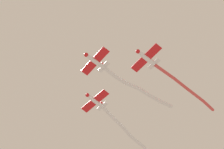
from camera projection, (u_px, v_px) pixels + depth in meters
airplane_lead at (95, 61)px, 66.82m from camera, size 7.54×6.18×1.97m
smoke_trail_lead at (139, 89)px, 70.79m from camera, size 9.87×17.65×1.96m
airplane_left_wing at (146, 58)px, 66.40m from camera, size 7.51×6.20×1.97m
smoke_trail_left_wing at (186, 88)px, 71.30m from camera, size 11.85×17.12×1.85m
airplane_right_wing at (95, 101)px, 72.94m from camera, size 7.29×6.36×1.97m
smoke_trail_right_wing at (137, 142)px, 78.76m from camera, size 19.87×18.90×2.33m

